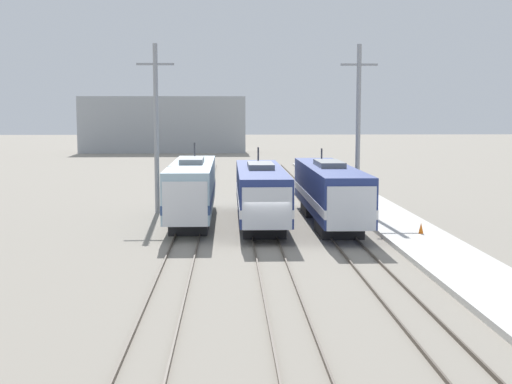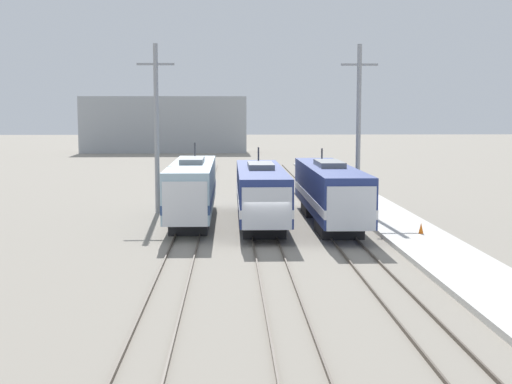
{
  "view_description": "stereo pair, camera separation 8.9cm",
  "coord_description": "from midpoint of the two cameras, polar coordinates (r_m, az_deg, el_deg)",
  "views": [
    {
      "loc": [
        -2.07,
        -39.27,
        7.34
      ],
      "look_at": [
        -0.46,
        3.11,
        2.61
      ],
      "focal_mm": 50.0,
      "sensor_mm": 36.0,
      "label": 1
    },
    {
      "loc": [
        -1.98,
        -39.27,
        7.34
      ],
      "look_at": [
        -0.46,
        3.11,
        2.61
      ],
      "focal_mm": 50.0,
      "sensor_mm": 36.0,
      "label": 2
    }
  ],
  "objects": [
    {
      "name": "ground_plane",
      "position": [
        40.0,
        0.76,
        -4.21
      ],
      "size": [
        400.0,
        400.0,
        0.0
      ],
      "primitive_type": "plane",
      "color": "gray"
    },
    {
      "name": "rail_pair_far_left",
      "position": [
        40.02,
        -5.78,
        -4.12
      ],
      "size": [
        1.51,
        120.0,
        0.15
      ],
      "color": "#4C4238",
      "rests_on": "ground_plane"
    },
    {
      "name": "rail_pair_center",
      "position": [
        39.99,
        0.76,
        -4.1
      ],
      "size": [
        1.51,
        120.0,
        0.15
      ],
      "color": "#4C4238",
      "rests_on": "ground_plane"
    },
    {
      "name": "rail_pair_far_right",
      "position": [
        40.48,
        7.22,
        -4.02
      ],
      "size": [
        1.51,
        120.0,
        0.15
      ],
      "color": "#4C4238",
      "rests_on": "ground_plane"
    },
    {
      "name": "locomotive_far_left",
      "position": [
        47.83,
        -5.2,
        0.19
      ],
      "size": [
        2.8,
        16.52,
        5.19
      ],
      "color": "#232326",
      "rests_on": "ground_plane"
    },
    {
      "name": "locomotive_center",
      "position": [
        46.4,
        0.33,
        -0.12
      ],
      "size": [
        3.02,
        16.36,
        4.92
      ],
      "color": "black",
      "rests_on": "ground_plane"
    },
    {
      "name": "locomotive_far_right",
      "position": [
        46.9,
        5.89,
        -0.02
      ],
      "size": [
        2.96,
        17.64,
        4.8
      ],
      "color": "black",
      "rests_on": "ground_plane"
    },
    {
      "name": "catenary_tower_left",
      "position": [
        52.37,
        -8.04,
        5.23
      ],
      "size": [
        2.71,
        0.34,
        12.28
      ],
      "color": "gray",
      "rests_on": "ground_plane"
    },
    {
      "name": "catenary_tower_right",
      "position": [
        52.95,
        8.13,
        5.24
      ],
      "size": [
        2.71,
        0.34,
        12.28
      ],
      "color": "gray",
      "rests_on": "ground_plane"
    },
    {
      "name": "platform",
      "position": [
        41.39,
        13.13,
        -3.82
      ],
      "size": [
        4.0,
        120.0,
        0.28
      ],
      "color": "beige",
      "rests_on": "ground_plane"
    },
    {
      "name": "traffic_cone",
      "position": [
        42.92,
        13.01,
        -2.83
      ],
      "size": [
        0.29,
        0.29,
        0.65
      ],
      "color": "orange",
      "rests_on": "platform"
    },
    {
      "name": "depot_building",
      "position": [
        133.75,
        -7.43,
        5.37
      ],
      "size": [
        30.23,
        8.17,
        10.27
      ],
      "color": "#9EA3A8",
      "rests_on": "ground_plane"
    }
  ]
}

